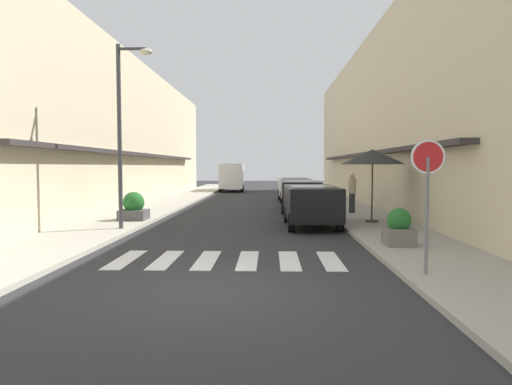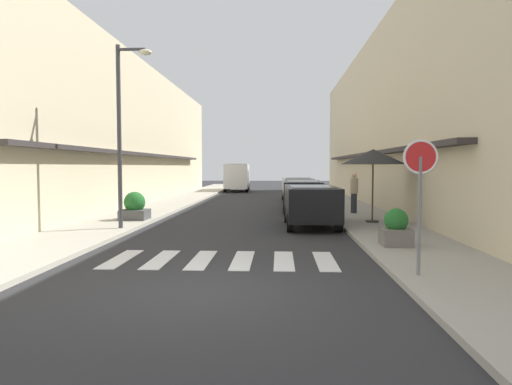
{
  "view_description": "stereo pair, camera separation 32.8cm",
  "coord_description": "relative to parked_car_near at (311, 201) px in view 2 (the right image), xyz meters",
  "views": [
    {
      "loc": [
        0.97,
        -7.81,
        2.17
      ],
      "look_at": [
        0.47,
        9.18,
        1.2
      ],
      "focal_mm": 32.4,
      "sensor_mm": 36.0,
      "label": 1
    },
    {
      "loc": [
        1.3,
        -7.8,
        2.17
      ],
      "look_at": [
        0.47,
        9.18,
        1.2
      ],
      "focal_mm": 32.4,
      "sensor_mm": 36.0,
      "label": 2
    }
  ],
  "objects": [
    {
      "name": "parked_car_far",
      "position": [
        -0.0,
        12.02,
        -0.0
      ],
      "size": [
        1.89,
        3.98,
        1.47
      ],
      "color": "silver",
      "rests_on": "ground_plane"
    },
    {
      "name": "parked_car_mid",
      "position": [
        -0.0,
        5.78,
        0.0
      ],
      "size": [
        1.9,
        4.36,
        1.47
      ],
      "color": "black",
      "rests_on": "ground_plane"
    },
    {
      "name": "cafe_umbrella",
      "position": [
        2.29,
        0.62,
        1.58
      ],
      "size": [
        2.34,
        2.34,
        2.67
      ],
      "color": "#262626",
      "rests_on": "sidewalk_right"
    },
    {
      "name": "building_row_right",
      "position": [
        6.23,
        8.82,
        3.65
      ],
      "size": [
        5.5,
        38.95,
        9.14
      ],
      "color": "beige",
      "rests_on": "ground_plane"
    },
    {
      "name": "delivery_van",
      "position": [
        -4.75,
        23.53,
        0.48
      ],
      "size": [
        2.14,
        5.46,
        2.37
      ],
      "color": "silver",
      "rests_on": "ground_plane"
    },
    {
      "name": "sidewalk_left",
      "position": [
        -7.29,
        7.77,
        -0.86
      ],
      "size": [
        2.69,
        57.47,
        0.12
      ],
      "primitive_type": "cube",
      "color": "#ADA899",
      "rests_on": "ground_plane"
    },
    {
      "name": "street_lamp",
      "position": [
        -6.21,
        -1.46,
        2.81
      ],
      "size": [
        1.19,
        0.28,
        5.99
      ],
      "color": "#38383D",
      "rests_on": "sidewalk_left"
    },
    {
      "name": "pedestrian_walking_near",
      "position": [
        2.15,
        3.91,
        0.14
      ],
      "size": [
        0.34,
        0.34,
        1.77
      ],
      "rotation": [
        0.0,
        0.0,
        0.18
      ],
      "color": "#282B33",
      "rests_on": "sidewalk_right"
    },
    {
      "name": "round_street_sign",
      "position": [
        1.49,
        -7.7,
        1.15
      ],
      "size": [
        0.65,
        0.07,
        2.55
      ],
      "color": "slate",
      "rests_on": "sidewalk_right"
    },
    {
      "name": "sidewalk_right",
      "position": [
        2.39,
        7.77,
        -0.86
      ],
      "size": [
        2.69,
        57.47,
        0.12
      ],
      "primitive_type": "cube",
      "color": "#9E998E",
      "rests_on": "ground_plane"
    },
    {
      "name": "planter_midblock",
      "position": [
        -6.69,
        1.01,
        -0.33
      ],
      "size": [
        1.01,
        1.01,
        1.07
      ],
      "color": "#4C4C4C",
      "rests_on": "sidewalk_left"
    },
    {
      "name": "parked_car_near",
      "position": [
        0.0,
        0.0,
        0.0
      ],
      "size": [
        1.88,
        4.05,
        1.47
      ],
      "color": "black",
      "rests_on": "ground_plane"
    },
    {
      "name": "ground_plane",
      "position": [
        -2.45,
        7.77,
        -0.92
      ],
      "size": [
        90.32,
        90.32,
        0.0
      ],
      "primitive_type": "plane",
      "color": "#2B2B2D"
    },
    {
      "name": "crosswalk",
      "position": [
        -2.45,
        -5.95,
        -0.91
      ],
      "size": [
        5.2,
        2.2,
        0.01
      ],
      "color": "silver",
      "rests_on": "ground_plane"
    },
    {
      "name": "planter_corner",
      "position": [
        1.88,
        -4.45,
        -0.37
      ],
      "size": [
        0.74,
        0.74,
        0.97
      ],
      "color": "slate",
      "rests_on": "sidewalk_right"
    },
    {
      "name": "building_row_left",
      "position": [
        -11.13,
        8.82,
        3.09
      ],
      "size": [
        5.5,
        38.95,
        8.02
      ],
      "color": "beige",
      "rests_on": "ground_plane"
    }
  ]
}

